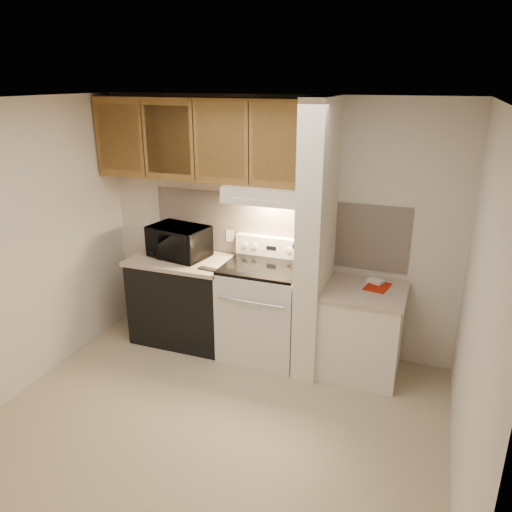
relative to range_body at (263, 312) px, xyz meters
The scene contains 50 objects.
floor 1.24m from the range_body, 90.00° to the right, with size 3.60×3.60×0.00m, color tan.
ceiling 2.34m from the range_body, 90.00° to the right, with size 3.60×3.60×0.00m, color white.
wall_back 0.86m from the range_body, 90.00° to the left, with size 3.60×0.02×2.50m, color beige.
wall_left 2.28m from the range_body, 147.31° to the right, with size 0.02×3.00×2.50m, color beige.
wall_right 2.28m from the range_body, 32.69° to the right, with size 0.02×3.00×2.50m, color beige.
backsplash 0.84m from the range_body, 90.00° to the left, with size 2.60×0.02×0.63m, color beige.
range_body is the anchor object (origin of this frame).
oven_window 0.32m from the range_body, 90.00° to the right, with size 0.50×0.01×0.30m, color black.
oven_handle 0.44m from the range_body, 90.00° to the right, with size 0.02×0.02×0.65m, color silver.
cooktop 0.48m from the range_body, ahead, with size 0.74×0.64×0.03m, color black.
range_backguard 0.66m from the range_body, 90.00° to the left, with size 0.76×0.08×0.20m, color silver.
range_display 0.64m from the range_body, 90.00° to the left, with size 0.10×0.01×0.04m, color black.
range_knob_left_outer 0.70m from the range_body, 139.40° to the left, with size 0.05×0.05×0.02m, color silver.
range_knob_left_inner 0.66m from the range_body, 126.87° to the left, with size 0.05×0.05×0.02m, color silver.
range_knob_right_inner 0.66m from the range_body, 53.13° to the left, with size 0.05×0.05×0.02m, color silver.
range_knob_right_outer 0.70m from the range_body, 40.60° to the left, with size 0.05×0.05×0.02m, color silver.
dishwasher_front 0.88m from the range_body, behind, with size 1.00×0.63×0.87m, color black.
left_countertop 0.98m from the range_body, behind, with size 1.04×0.67×0.04m, color #B9A28D.
spoon_rest 0.69m from the range_body, 158.40° to the right, with size 0.21×0.07×0.01m, color black.
teal_jar 1.09m from the range_body, behind, with size 0.08×0.08×0.09m, color #28615D.
outlet 0.86m from the range_body, 146.31° to the left, with size 0.08×0.01×0.12m, color silver.
microwave 1.11m from the range_body, behind, with size 0.58×0.39×0.32m, color black.
partition_pillar 0.94m from the range_body, ahead, with size 0.22×0.70×2.50m, color #F0E6CD.
pillar_trim 0.93m from the range_body, ahead, with size 0.01×0.70×0.04m, color brown.
knife_strip 0.95m from the range_body, ahead, with size 0.02×0.42×0.04m, color black.
knife_blade_a 0.88m from the range_body, 30.42° to the right, with size 0.01×0.04×0.16m, color silver.
knife_handle_a 1.01m from the range_body, 29.82° to the right, with size 0.02×0.02×0.10m, color black.
knife_blade_b 0.85m from the range_body, 19.36° to the right, with size 0.01×0.04×0.18m, color silver.
knife_handle_b 0.99m from the range_body, 18.06° to the right, with size 0.02×0.02×0.10m, color black.
knife_blade_c 0.83m from the range_body, ahead, with size 0.01×0.04×0.20m, color silver.
knife_handle_c 0.99m from the range_body, ahead, with size 0.02×0.02×0.10m, color black.
knife_blade_d 0.85m from the range_body, ahead, with size 0.01×0.04×0.16m, color silver.
knife_handle_d 0.98m from the range_body, ahead, with size 0.02×0.02×0.10m, color black.
knife_blade_e 0.85m from the range_body, 15.35° to the left, with size 0.01×0.04×0.18m, color silver.
knife_handle_e 0.99m from the range_body, 17.45° to the left, with size 0.02×0.02×0.10m, color black.
oven_mitt 0.79m from the range_body, 23.58° to the left, with size 0.03×0.09×0.23m, color gray.
right_cab_base 0.97m from the range_body, ahead, with size 0.70×0.60×0.81m, color silver.
right_countertop 1.04m from the range_body, ahead, with size 0.74×0.64×0.04m, color #B9A28D.
red_folder 1.14m from the range_body, ahead, with size 0.20×0.27×0.01m, color #A01A09.
white_box 1.13m from the range_body, ahead, with size 0.14×0.09×0.04m, color white.
range_hood 1.17m from the range_body, 90.00° to the left, with size 0.78×0.44×0.15m, color silver.
hood_lip 1.12m from the range_body, 90.00° to the right, with size 0.78×0.04×0.06m, color silver.
upper_cabinets 1.77m from the range_body, 166.16° to the left, with size 2.18×0.33×0.77m, color brown.
cab_door_a 2.22m from the range_body, behind, with size 0.46×0.01×0.63m, color brown.
cab_gap_a 2.04m from the range_body, behind, with size 0.01×0.01×0.73m, color black.
cab_door_b 1.89m from the range_body, behind, with size 0.46×0.01×0.63m, color brown.
cab_gap_b 1.77m from the range_body, behind, with size 0.01×0.01×0.73m, color black.
cab_door_c 1.68m from the range_body, behind, with size 0.46×0.01×0.63m, color brown.
cab_gap_c 1.63m from the range_body, behind, with size 0.01×0.01×0.73m, color black.
cab_door_d 1.63m from the range_body, ahead, with size 0.46×0.01×0.63m, color brown.
Camera 1 is at (1.49, -3.03, 2.64)m, focal length 35.00 mm.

